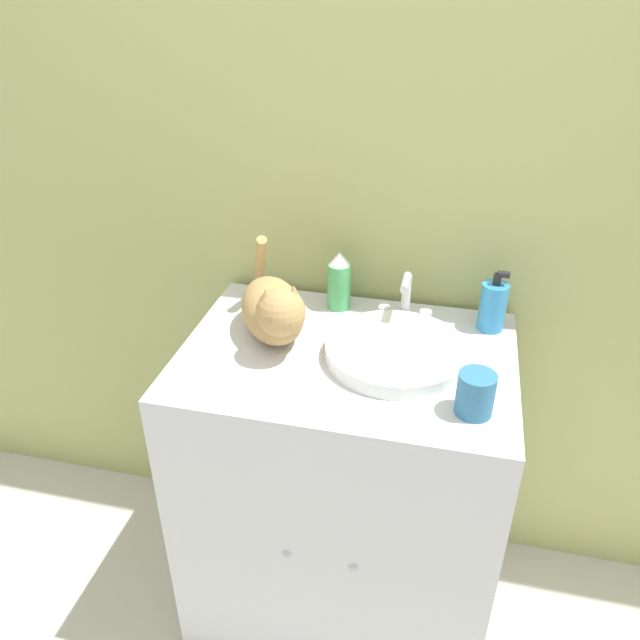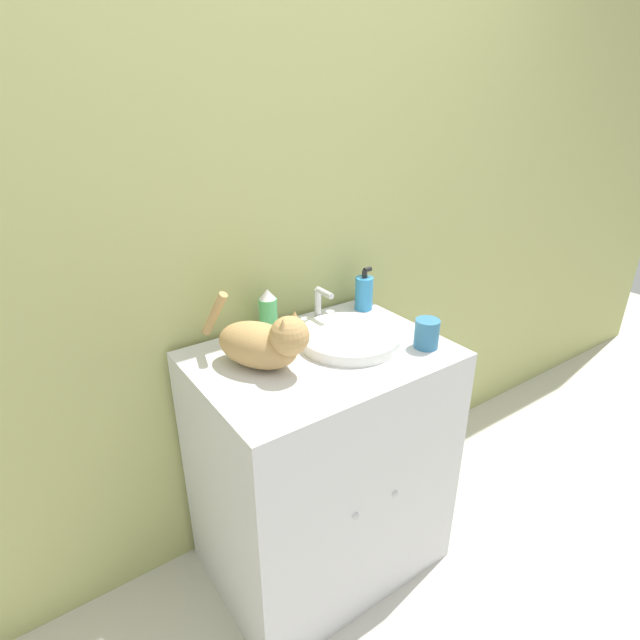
% 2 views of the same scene
% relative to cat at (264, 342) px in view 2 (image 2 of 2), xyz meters
% --- Properties ---
extents(ground_plane, '(8.00, 8.00, 0.00)m').
position_rel_cat_xyz_m(ground_plane, '(0.19, -0.32, -1.00)').
color(ground_plane, beige).
extents(wall_back, '(6.00, 0.05, 2.50)m').
position_rel_cat_xyz_m(wall_back, '(0.19, 0.31, 0.25)').
color(wall_back, tan).
rests_on(wall_back, ground_plane).
extents(vanity_cabinet, '(0.83, 0.60, 0.91)m').
position_rel_cat_xyz_m(vanity_cabinet, '(0.19, -0.03, -0.54)').
color(vanity_cabinet, silver).
rests_on(vanity_cabinet, ground_plane).
extents(sink_basin, '(0.34, 0.34, 0.04)m').
position_rel_cat_xyz_m(sink_basin, '(0.31, -0.02, -0.07)').
color(sink_basin, white).
rests_on(sink_basin, vanity_cabinet).
extents(faucet, '(0.14, 0.10, 0.15)m').
position_rel_cat_xyz_m(faucet, '(0.31, 0.16, -0.02)').
color(faucet, silver).
rests_on(faucet, vanity_cabinet).
extents(cat, '(0.26, 0.37, 0.22)m').
position_rel_cat_xyz_m(cat, '(0.00, 0.00, 0.00)').
color(cat, tan).
rests_on(cat, vanity_cabinet).
extents(soap_bottle, '(0.07, 0.07, 0.17)m').
position_rel_cat_xyz_m(soap_bottle, '(0.54, 0.18, -0.02)').
color(soap_bottle, '#338CCC').
rests_on(soap_bottle, vanity_cabinet).
extents(spray_bottle, '(0.06, 0.06, 0.17)m').
position_rel_cat_xyz_m(spray_bottle, '(0.13, 0.20, -0.00)').
color(spray_bottle, '#4CB266').
rests_on(spray_bottle, vanity_cabinet).
extents(cup, '(0.08, 0.08, 0.10)m').
position_rel_cat_xyz_m(cup, '(0.50, -0.19, -0.04)').
color(cup, teal).
rests_on(cup, vanity_cabinet).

